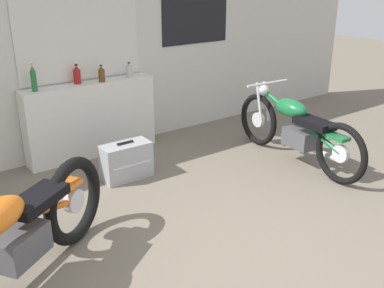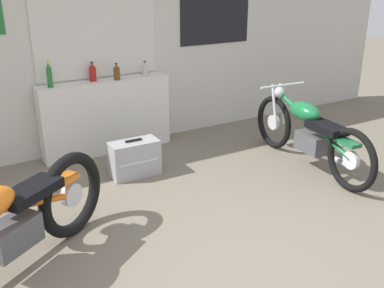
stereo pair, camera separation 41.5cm
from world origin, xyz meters
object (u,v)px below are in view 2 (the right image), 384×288
object	(u,v)px
bottle_right_center	(145,69)
hard_case_silver	(134,158)
bottle_leftmost	(49,75)
bottle_left_center	(93,73)
motorcycle_green	(309,132)
bottle_center	(117,72)
motorcycle_orange	(3,230)

from	to	relation	value
bottle_right_center	hard_case_silver	distance (m)	1.29
bottle_leftmost	bottle_right_center	world-z (taller)	bottle_leftmost
bottle_left_center	bottle_leftmost	bearing A→B (deg)	-174.03
hard_case_silver	bottle_leftmost	bearing A→B (deg)	127.48
bottle_right_center	motorcycle_green	distance (m)	2.20
bottle_left_center	bottle_right_center	xyz separation A→B (m)	(0.67, -0.06, -0.02)
bottle_leftmost	motorcycle_green	size ratio (longest dim) A/B	0.15
hard_case_silver	bottle_right_center	bearing A→B (deg)	56.87
bottle_right_center	motorcycle_green	world-z (taller)	bottle_right_center
bottle_center	bottle_left_center	bearing A→B (deg)	163.73
bottle_left_center	motorcycle_orange	distance (m)	2.68
hard_case_silver	bottle_left_center	bearing A→B (deg)	97.62
bottle_center	hard_case_silver	size ratio (longest dim) A/B	0.37
bottle_right_center	motorcycle_orange	distance (m)	3.05
bottle_left_center	bottle_center	bearing A→B (deg)	-16.27
hard_case_silver	bottle_center	bearing A→B (deg)	79.05
bottle_leftmost	bottle_left_center	bearing A→B (deg)	5.97
bottle_left_center	hard_case_silver	world-z (taller)	bottle_left_center
bottle_left_center	bottle_center	xyz separation A→B (m)	(0.28, -0.08, -0.01)
bottle_center	bottle_right_center	size ratio (longest dim) A/B	1.09
bottle_leftmost	motorcycle_green	xyz separation A→B (m)	(2.53, -1.65, -0.64)
motorcycle_orange	hard_case_silver	bearing A→B (deg)	39.03
bottle_left_center	motorcycle_green	bearing A→B (deg)	-40.50
bottle_right_center	motorcycle_orange	world-z (taller)	bottle_right_center
motorcycle_green	bottle_leftmost	bearing A→B (deg)	146.84
bottle_left_center	motorcycle_green	size ratio (longest dim) A/B	0.11
bottle_leftmost	bottle_left_center	distance (m)	0.53
bottle_left_center	bottle_right_center	size ratio (longest dim) A/B	1.24
bottle_center	hard_case_silver	bearing A→B (deg)	-100.95
bottle_leftmost	bottle_center	distance (m)	0.81
bottle_center	bottle_right_center	bearing A→B (deg)	3.44
bottle_left_center	motorcycle_orange	xyz separation A→B (m)	(-1.44, -2.17, -0.59)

